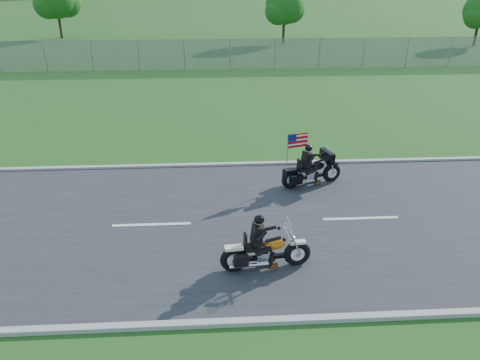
{
  "coord_description": "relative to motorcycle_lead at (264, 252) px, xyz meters",
  "views": [
    {
      "loc": [
        -0.17,
        -11.47,
        6.89
      ],
      "look_at": [
        0.5,
        0.0,
        1.37
      ],
      "focal_mm": 35.0,
      "sensor_mm": 36.0,
      "label": 1
    }
  ],
  "objects": [
    {
      "name": "tree_fence_near",
      "position": [
        5.08,
        32.21,
        2.49
      ],
      "size": [
        3.52,
        3.28,
        4.75
      ],
      "color": "#382316",
      "rests_on": "ground"
    },
    {
      "name": "road",
      "position": [
        -0.96,
        2.17,
        -0.46
      ],
      "size": [
        120.0,
        8.0,
        0.04
      ],
      "primitive_type": "cube",
      "color": "#28282B",
      "rests_on": "ground"
    },
    {
      "name": "curb_south",
      "position": [
        -0.96,
        -1.88,
        -0.43
      ],
      "size": [
        120.0,
        0.18,
        0.12
      ],
      "primitive_type": "cube",
      "color": "#9E9B93",
      "rests_on": "ground"
    },
    {
      "name": "tree_fence_mid",
      "position": [
        -14.91,
        36.21,
        2.82
      ],
      "size": [
        3.96,
        3.69,
        5.3
      ],
      "color": "#382316",
      "rests_on": "ground"
    },
    {
      "name": "curb_north",
      "position": [
        -0.96,
        6.22,
        -0.43
      ],
      "size": [
        120.0,
        0.18,
        0.12
      ],
      "primitive_type": "cube",
      "color": "#9E9B93",
      "rests_on": "ground"
    },
    {
      "name": "motorcycle_follow",
      "position": [
        2.03,
        4.48,
        0.02
      ],
      "size": [
        2.11,
        1.0,
        1.8
      ],
      "rotation": [
        0.0,
        0.0,
        0.29
      ],
      "color": "black",
      "rests_on": "ground"
    },
    {
      "name": "motorcycle_lead",
      "position": [
        0.0,
        0.0,
        0.0
      ],
      "size": [
        2.24,
        0.68,
        1.51
      ],
      "rotation": [
        0.0,
        0.0,
        0.1
      ],
      "color": "black",
      "rests_on": "ground"
    },
    {
      "name": "ground",
      "position": [
        -0.96,
        2.17,
        -0.48
      ],
      "size": [
        420.0,
        420.0,
        0.0
      ],
      "primitive_type": "plane",
      "color": "#1B4515",
      "rests_on": "ground"
    },
    {
      "name": "fence",
      "position": [
        -5.96,
        22.17,
        0.52
      ],
      "size": [
        60.0,
        0.03,
        2.0
      ],
      "primitive_type": "cube",
      "color": "gray",
      "rests_on": "ground"
    }
  ]
}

